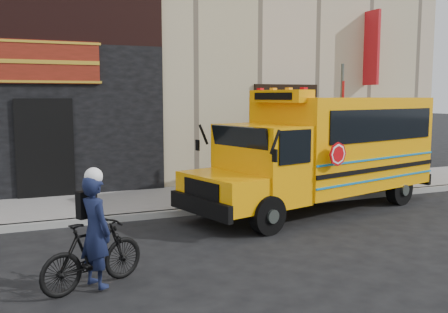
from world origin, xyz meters
The scene contains 8 objects.
ground centered at (0.00, 0.00, 0.00)m, with size 120.00×120.00×0.00m, color black.
curb centered at (0.00, 2.60, 0.07)m, with size 40.00×0.20×0.15m, color gray.
sidewalk centered at (0.00, 4.10, 0.07)m, with size 40.00×3.00×0.15m, color slate.
building centered at (-0.04, 10.45, 6.13)m, with size 20.00×10.70×12.00m.
school_bus centered at (3.23, 2.04, 1.51)m, with size 7.22×3.85×2.92m.
sign_pole centered at (4.13, 2.71, 1.98)m, with size 0.14×0.30×3.63m.
bicycle centered at (-2.90, -1.16, 0.50)m, with size 0.47×1.67×1.00m, color black.
cyclist centered at (-2.87, -1.23, 0.81)m, with size 0.59×0.39×1.62m, color #111734.
Camera 1 is at (-3.82, -8.36, 2.78)m, focal length 40.00 mm.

